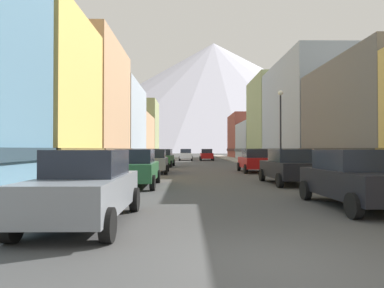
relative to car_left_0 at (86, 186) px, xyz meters
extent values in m
plane|color=#404040|center=(3.80, -3.09, -0.90)|extent=(400.00, 400.00, 0.00)
cube|color=gray|center=(-2.45, 31.91, -0.82)|extent=(2.50, 100.00, 0.15)
cube|color=gray|center=(10.05, 31.91, -0.82)|extent=(2.50, 100.00, 0.15)
cube|color=#D8B259|center=(-8.16, 12.14, 4.02)|extent=(8.92, 8.40, 9.84)
cube|color=brown|center=(-8.16, 12.14, 0.70)|extent=(9.22, 8.40, 0.50)
cube|color=tan|center=(-8.18, 22.61, 4.81)|extent=(8.96, 11.60, 11.42)
cube|color=brown|center=(-8.18, 22.61, 0.70)|extent=(9.26, 11.60, 0.50)
cube|color=#99A5B2|center=(-7.41, 35.79, 4.17)|extent=(7.41, 13.76, 10.14)
cube|color=#444A50|center=(-7.41, 35.79, 0.70)|extent=(7.71, 13.76, 0.50)
cube|color=tan|center=(-8.26, 49.21, 2.84)|extent=(9.12, 12.97, 7.49)
cube|color=brown|center=(-8.26, 49.21, 0.70)|extent=(9.42, 12.97, 0.50)
cube|color=#8C9966|center=(-8.01, 60.89, 4.85)|extent=(8.63, 9.38, 11.50)
cube|color=#3F442D|center=(-8.01, 60.89, 0.70)|extent=(8.93, 9.38, 0.50)
cube|color=#99A5B2|center=(15.01, 25.11, 4.30)|extent=(7.43, 13.52, 10.39)
cube|color=#444A50|center=(15.01, 25.11, 0.70)|extent=(7.73, 13.52, 0.50)
cube|color=#8C9966|center=(15.06, 37.34, 4.75)|extent=(7.53, 10.47, 11.30)
cube|color=#3F442D|center=(15.06, 37.34, 0.70)|extent=(7.83, 10.47, 0.50)
cube|color=#99A5B2|center=(15.56, 48.77, 2.21)|extent=(8.52, 11.46, 6.22)
cube|color=#444A50|center=(15.56, 48.77, 0.70)|extent=(8.82, 11.46, 0.50)
cube|color=brown|center=(15.01, 60.75, 3.48)|extent=(7.42, 12.16, 8.76)
cube|color=#3B1B16|center=(15.01, 60.75, 0.70)|extent=(7.72, 12.16, 0.50)
cube|color=slate|center=(0.00, -0.06, -0.16)|extent=(1.84, 4.40, 0.80)
cube|color=#1E232D|center=(0.00, 0.19, 0.56)|extent=(1.60, 2.20, 0.64)
cylinder|color=black|center=(0.92, -1.71, -0.56)|extent=(0.22, 0.68, 0.68)
cylinder|color=black|center=(-0.92, -1.71, -0.56)|extent=(0.22, 0.68, 0.68)
cylinder|color=black|center=(0.92, 1.59, -0.56)|extent=(0.22, 0.68, 0.68)
cylinder|color=black|center=(-0.92, 1.59, -0.56)|extent=(0.22, 0.68, 0.68)
cube|color=#265933|center=(0.00, 8.06, -0.16)|extent=(1.91, 4.43, 0.80)
cube|color=#1E232D|center=(0.00, 7.81, 0.56)|extent=(1.63, 2.22, 0.64)
cylinder|color=black|center=(-0.94, 9.70, -0.56)|extent=(0.23, 0.68, 0.68)
cylinder|color=black|center=(0.90, 9.73, -0.56)|extent=(0.23, 0.68, 0.68)
cylinder|color=black|center=(-0.90, 6.40, -0.56)|extent=(0.23, 0.68, 0.68)
cylinder|color=black|center=(0.94, 6.43, -0.56)|extent=(0.23, 0.68, 0.68)
cube|color=slate|center=(0.00, 17.11, -0.16)|extent=(1.92, 4.43, 0.80)
cube|color=#1E232D|center=(0.00, 16.86, 0.56)|extent=(1.64, 2.23, 0.64)
cylinder|color=black|center=(-0.95, 18.74, -0.56)|extent=(0.23, 0.68, 0.68)
cylinder|color=black|center=(0.89, 18.77, -0.56)|extent=(0.23, 0.68, 0.68)
cylinder|color=black|center=(-0.89, 15.44, -0.56)|extent=(0.23, 0.68, 0.68)
cylinder|color=black|center=(0.95, 15.47, -0.56)|extent=(0.23, 0.68, 0.68)
cube|color=#265933|center=(0.00, 26.14, -0.16)|extent=(2.04, 4.48, 0.80)
cube|color=#1E232D|center=(0.01, 26.39, 0.56)|extent=(1.70, 2.27, 0.64)
cylinder|color=black|center=(0.84, 24.45, -0.56)|extent=(0.25, 0.69, 0.68)
cylinder|color=black|center=(-1.00, 24.53, -0.56)|extent=(0.25, 0.69, 0.68)
cylinder|color=black|center=(0.99, 27.74, -0.56)|extent=(0.25, 0.69, 0.68)
cylinder|color=black|center=(-0.84, 27.83, -0.56)|extent=(0.25, 0.69, 0.68)
cube|color=black|center=(7.60, 2.09, -0.16)|extent=(1.97, 4.45, 0.80)
cube|color=#1E232D|center=(7.59, 2.34, 0.56)|extent=(1.66, 2.25, 0.64)
cylinder|color=black|center=(6.73, 0.41, -0.56)|extent=(0.24, 0.69, 0.68)
cylinder|color=black|center=(8.47, 3.76, -0.56)|extent=(0.24, 0.69, 0.68)
cylinder|color=black|center=(6.63, 3.71, -0.56)|extent=(0.24, 0.69, 0.68)
cube|color=black|center=(7.60, 9.12, -0.16)|extent=(1.96, 4.45, 0.80)
cube|color=#1E232D|center=(7.61, 8.87, 0.56)|extent=(1.66, 2.24, 0.64)
cylinder|color=black|center=(6.63, 10.75, -0.56)|extent=(0.24, 0.69, 0.68)
cylinder|color=black|center=(8.47, 10.80, -0.56)|extent=(0.24, 0.69, 0.68)
cylinder|color=black|center=(6.73, 7.45, -0.56)|extent=(0.24, 0.69, 0.68)
cylinder|color=black|center=(8.57, 7.50, -0.56)|extent=(0.24, 0.69, 0.68)
cube|color=#9E1111|center=(7.60, 17.97, -0.16)|extent=(1.85, 4.40, 0.80)
cube|color=#1E232D|center=(7.60, 17.72, 0.56)|extent=(1.61, 2.20, 0.64)
cylinder|color=black|center=(6.68, 19.62, -0.56)|extent=(0.22, 0.68, 0.68)
cylinder|color=black|center=(8.52, 19.63, -0.56)|extent=(0.22, 0.68, 0.68)
cylinder|color=black|center=(6.68, 16.32, -0.56)|extent=(0.22, 0.68, 0.68)
cylinder|color=black|center=(8.52, 16.33, -0.56)|extent=(0.22, 0.68, 0.68)
cube|color=silver|center=(2.20, 44.47, -0.16)|extent=(1.84, 4.40, 0.80)
cube|color=#1E232D|center=(2.20, 44.72, 0.56)|extent=(1.60, 2.20, 0.64)
cylinder|color=black|center=(3.12, 42.82, -0.56)|extent=(0.22, 0.68, 0.68)
cylinder|color=black|center=(1.28, 42.82, -0.56)|extent=(0.22, 0.68, 0.68)
cylinder|color=black|center=(3.12, 46.12, -0.56)|extent=(0.22, 0.68, 0.68)
cylinder|color=black|center=(1.28, 46.12, -0.56)|extent=(0.22, 0.68, 0.68)
cube|color=#9E1111|center=(5.40, 44.14, -0.16)|extent=(1.84, 4.40, 0.80)
cube|color=#1E232D|center=(5.40, 43.89, 0.56)|extent=(1.60, 2.20, 0.64)
cylinder|color=black|center=(4.48, 45.79, -0.56)|extent=(0.22, 0.68, 0.68)
cylinder|color=black|center=(6.32, 45.79, -0.56)|extent=(0.22, 0.68, 0.68)
cylinder|color=black|center=(4.48, 42.49, -0.56)|extent=(0.22, 0.68, 0.68)
cylinder|color=black|center=(6.32, 42.49, -0.56)|extent=(0.22, 0.68, 0.68)
cylinder|color=#4C4C51|center=(-3.20, 8.92, -0.59)|extent=(0.44, 0.44, 0.32)
sphere|color=#2B6A2B|center=(-3.20, 8.92, -0.19)|extent=(0.61, 0.61, 0.61)
cylinder|color=gray|center=(-3.20, 14.45, -0.54)|extent=(0.46, 0.46, 0.42)
sphere|color=#377A29|center=(-3.20, 14.45, -0.12)|extent=(0.53, 0.53, 0.53)
cylinder|color=navy|center=(10.05, 18.35, -0.04)|extent=(0.36, 0.36, 1.41)
sphere|color=tan|center=(10.05, 18.35, 0.77)|extent=(0.22, 0.22, 0.22)
cylinder|color=brown|center=(10.05, 12.18, -0.04)|extent=(0.36, 0.36, 1.42)
sphere|color=tan|center=(10.05, 12.18, 0.78)|extent=(0.23, 0.23, 0.23)
cylinder|color=brown|center=(-2.45, 23.57, -0.08)|extent=(0.36, 0.36, 1.34)
sphere|color=tan|center=(-2.45, 23.57, 0.70)|extent=(0.21, 0.21, 0.21)
cylinder|color=black|center=(9.15, 16.05, 2.00)|extent=(0.12, 0.12, 5.50)
sphere|color=white|center=(9.15, 16.05, 4.93)|extent=(0.36, 0.36, 0.36)
cone|color=silver|center=(22.96, 256.91, 41.35)|extent=(272.84, 272.84, 84.49)
camera|label=1|loc=(2.45, -8.30, 0.91)|focal=31.88mm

